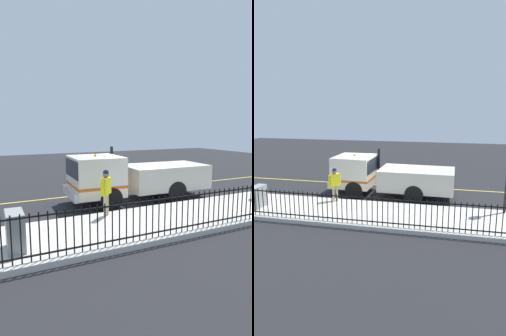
{
  "view_description": "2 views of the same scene",
  "coord_description": "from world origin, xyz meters",
  "views": [
    {
      "loc": [
        11.26,
        -5.98,
        3.38
      ],
      "look_at": [
        0.97,
        -0.93,
        1.73
      ],
      "focal_mm": 30.16,
      "sensor_mm": 36.0,
      "label": 1
    },
    {
      "loc": [
        15.25,
        3.04,
        4.86
      ],
      "look_at": [
        0.29,
        -0.31,
        1.63
      ],
      "focal_mm": 31.32,
      "sensor_mm": 36.0,
      "label": 2
    }
  ],
  "objects": [
    {
      "name": "iron_fence",
      "position": [
        4.52,
        0.0,
        0.79
      ],
      "size": [
        0.04,
        19.81,
        1.21
      ],
      "color": "black",
      "rests_on": "sidewalk_slab"
    },
    {
      "name": "worker_standing",
      "position": [
        1.98,
        -2.24,
        1.22
      ],
      "size": [
        0.49,
        0.5,
        1.71
      ],
      "rotation": [
        0.0,
        0.0,
        2.33
      ],
      "color": "yellow",
      "rests_on": "sidewalk_slab"
    },
    {
      "name": "utility_cabinet",
      "position": [
        3.6,
        -5.48,
        0.69
      ],
      "size": [
        0.89,
        0.45,
        1.03
      ],
      "primitive_type": "cube",
      "color": "gray",
      "rests_on": "sidewalk_slab"
    },
    {
      "name": "ground_plane",
      "position": [
        0.0,
        0.0,
        0.0
      ],
      "size": [
        51.19,
        51.19,
        0.0
      ],
      "primitive_type": "plane",
      "color": "#232326",
      "rests_on": "ground"
    },
    {
      "name": "traffic_cone",
      "position": [
        -2.2,
        -0.47,
        0.32
      ],
      "size": [
        0.45,
        0.45,
        0.64
      ],
      "primitive_type": "cone",
      "color": "orange",
      "rests_on": "ground"
    },
    {
      "name": "work_truck",
      "position": [
        -0.09,
        -0.26,
        1.19
      ],
      "size": [
        2.49,
        6.73,
        2.48
      ],
      "rotation": [
        0.0,
        0.0,
        3.11
      ],
      "color": "silver",
      "rests_on": "ground"
    },
    {
      "name": "lane_marking",
      "position": [
        -2.14,
        0.0,
        0.0
      ],
      "size": [
        0.12,
        20.94,
        0.01
      ],
      "primitive_type": "cube",
      "color": "yellow",
      "rests_on": "ground"
    },
    {
      "name": "sidewalk_slab",
      "position": [
        3.13,
        0.0,
        0.09
      ],
      "size": [
        3.2,
        23.27,
        0.17
      ],
      "primitive_type": "cube",
      "color": "beige",
      "rests_on": "ground"
    }
  ]
}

